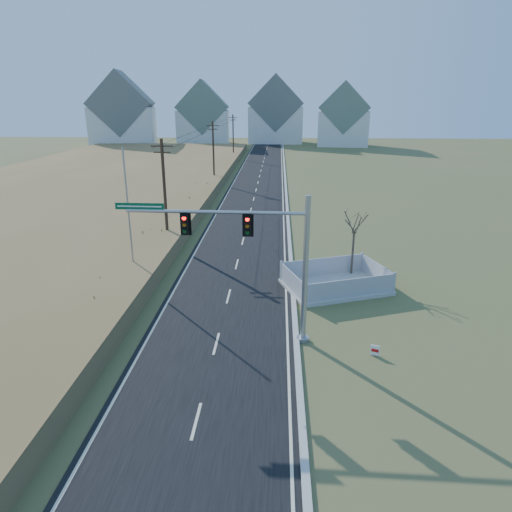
{
  "coord_description": "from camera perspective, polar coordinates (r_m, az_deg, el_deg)",
  "views": [
    {
      "loc": [
        3.08,
        -22.71,
        12.07
      ],
      "look_at": [
        1.85,
        2.33,
        3.4
      ],
      "focal_mm": 32.0,
      "sensor_mm": 36.0,
      "label": 1
    }
  ],
  "objects": [
    {
      "name": "ground",
      "position": [
        25.9,
        -4.4,
        -8.76
      ],
      "size": [
        260.0,
        260.0,
        0.0
      ],
      "primitive_type": "plane",
      "color": "#545C2C",
      "rests_on": "ground"
    },
    {
      "name": "road",
      "position": [
        73.77,
        0.39,
        9.68
      ],
      "size": [
        8.0,
        180.0,
        0.06
      ],
      "primitive_type": "cube",
      "color": "black",
      "rests_on": "ground"
    },
    {
      "name": "curb",
      "position": [
        73.7,
        3.66,
        9.68
      ],
      "size": [
        0.3,
        180.0,
        0.18
      ],
      "primitive_type": "cube",
      "color": "#B2AFA8",
      "rests_on": "ground"
    },
    {
      "name": "reed_marsh",
      "position": [
        69.26,
        -20.48,
        8.4
      ],
      "size": [
        38.0,
        110.0,
        1.3
      ],
      "primitive_type": "cube",
      "color": "olive",
      "rests_on": "ground"
    },
    {
      "name": "utility_pole_near",
      "position": [
        39.6,
        -11.35,
        7.96
      ],
      "size": [
        1.8,
        0.26,
        9.0
      ],
      "color": "#422D1E",
      "rests_on": "ground"
    },
    {
      "name": "utility_pole_mid",
      "position": [
        68.78,
        -5.34,
        12.83
      ],
      "size": [
        1.8,
        0.26,
        9.0
      ],
      "color": "#422D1E",
      "rests_on": "ground"
    },
    {
      "name": "utility_pole_far",
      "position": [
        98.46,
        -2.87,
        14.75
      ],
      "size": [
        1.8,
        0.26,
        9.0
      ],
      "color": "#422D1E",
      "rests_on": "ground"
    },
    {
      "name": "condo_nw",
      "position": [
        129.48,
        -16.37,
        16.42
      ],
      "size": [
        17.69,
        13.38,
        19.05
      ],
      "rotation": [
        0.0,
        0.0,
        0.14
      ],
      "color": "white",
      "rests_on": "ground"
    },
    {
      "name": "condo_nnw",
      "position": [
        132.5,
        -6.62,
        16.74
      ],
      "size": [
        14.93,
        11.17,
        17.03
      ],
      "rotation": [
        0.0,
        0.0,
        0.07
      ],
      "color": "white",
      "rests_on": "ground"
    },
    {
      "name": "condo_n",
      "position": [
        134.79,
        2.46,
        17.16
      ],
      "size": [
        15.27,
        10.2,
        18.54
      ],
      "color": "white",
      "rests_on": "ground"
    },
    {
      "name": "condo_ne",
      "position": [
        127.94,
        10.86,
        16.41
      ],
      "size": [
        14.12,
        10.51,
        16.52
      ],
      "rotation": [
        0.0,
        0.0,
        -0.1
      ],
      "color": "white",
      "rests_on": "ground"
    },
    {
      "name": "traffic_signal_mast",
      "position": [
        22.63,
        1.43,
        0.08
      ],
      "size": [
        9.74,
        0.66,
        7.75
      ],
      "rotation": [
        0.0,
        0.0,
        -0.03
      ],
      "color": "#9EA0A5",
      "rests_on": "ground"
    },
    {
      "name": "fence_enclosure",
      "position": [
        31.02,
        9.87,
        -3.54
      ],
      "size": [
        7.63,
        6.39,
        1.49
      ],
      "rotation": [
        0.0,
        0.0,
        0.35
      ],
      "color": "#B7B5AD",
      "rests_on": "ground"
    },
    {
      "name": "open_sign",
      "position": [
        23.75,
        14.66,
        -11.34
      ],
      "size": [
        0.44,
        0.2,
        0.55
      ],
      "rotation": [
        0.0,
        0.0,
        -0.35
      ],
      "color": "white",
      "rests_on": "ground"
    },
    {
      "name": "flagpole",
      "position": [
        32.36,
        -15.47,
        3.27
      ],
      "size": [
        0.41,
        0.41,
        9.12
      ],
      "color": "#B7B5AD",
      "rests_on": "ground"
    },
    {
      "name": "bare_tree",
      "position": [
        32.18,
        12.26,
        4.25
      ],
      "size": [
        1.91,
        1.91,
        5.06
      ],
      "color": "#4C3F33",
      "rests_on": "ground"
    }
  ]
}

